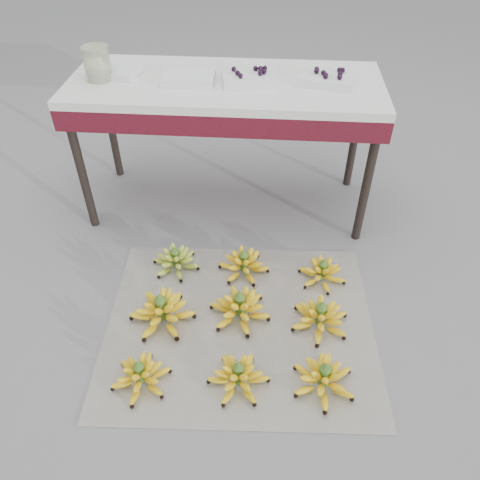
# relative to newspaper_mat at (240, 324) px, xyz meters

# --- Properties ---
(ground) EXTENTS (60.00, 60.00, 0.00)m
(ground) POSITION_rel_newspaper_mat_xyz_m (-0.02, 0.01, -0.00)
(ground) COLOR slate
(ground) RESTS_ON ground
(newspaper_mat) EXTENTS (1.30, 1.11, 0.01)m
(newspaper_mat) POSITION_rel_newspaper_mat_xyz_m (0.00, 0.00, 0.00)
(newspaper_mat) COLOR silver
(newspaper_mat) RESTS_ON ground
(bunch_front_left) EXTENTS (0.28, 0.28, 0.15)m
(bunch_front_left) POSITION_rel_newspaper_mat_xyz_m (-0.39, -0.34, 0.05)
(bunch_front_left) COLOR yellow
(bunch_front_left) RESTS_ON newspaper_mat
(bunch_front_center) EXTENTS (0.26, 0.26, 0.16)m
(bunch_front_center) POSITION_rel_newspaper_mat_xyz_m (0.02, -0.32, 0.06)
(bunch_front_center) COLOR yellow
(bunch_front_center) RESTS_ON newspaper_mat
(bunch_front_right) EXTENTS (0.30, 0.30, 0.16)m
(bunch_front_right) POSITION_rel_newspaper_mat_xyz_m (0.37, -0.30, 0.06)
(bunch_front_right) COLOR yellow
(bunch_front_right) RESTS_ON newspaper_mat
(bunch_mid_left) EXTENTS (0.32, 0.32, 0.18)m
(bunch_mid_left) POSITION_rel_newspaper_mat_xyz_m (-0.37, -0.01, 0.07)
(bunch_mid_left) COLOR yellow
(bunch_mid_left) RESTS_ON newspaper_mat
(bunch_mid_center) EXTENTS (0.34, 0.34, 0.18)m
(bunch_mid_center) POSITION_rel_newspaper_mat_xyz_m (-0.00, 0.05, 0.06)
(bunch_mid_center) COLOR yellow
(bunch_mid_center) RESTS_ON newspaper_mat
(bunch_mid_right) EXTENTS (0.28, 0.28, 0.17)m
(bunch_mid_right) POSITION_rel_newspaper_mat_xyz_m (0.37, 0.02, 0.06)
(bunch_mid_right) COLOR yellow
(bunch_mid_right) RESTS_ON newspaper_mat
(bunch_back_left) EXTENTS (0.32, 0.32, 0.15)m
(bunch_back_left) POSITION_rel_newspaper_mat_xyz_m (-0.37, 0.35, 0.05)
(bunch_back_left) COLOR olive
(bunch_back_left) RESTS_ON newspaper_mat
(bunch_back_center) EXTENTS (0.34, 0.34, 0.16)m
(bunch_back_center) POSITION_rel_newspaper_mat_xyz_m (-0.01, 0.35, 0.06)
(bunch_back_center) COLOR yellow
(bunch_back_center) RESTS_ON newspaper_mat
(bunch_back_right) EXTENTS (0.31, 0.31, 0.15)m
(bunch_back_right) POSITION_rel_newspaper_mat_xyz_m (0.40, 0.33, 0.05)
(bunch_back_right) COLOR yellow
(bunch_back_right) RESTS_ON newspaper_mat
(vendor_table) EXTENTS (1.64, 0.66, 0.79)m
(vendor_table) POSITION_rel_newspaper_mat_xyz_m (-0.15, 0.96, 0.70)
(vendor_table) COLOR black
(vendor_table) RESTS_ON ground
(tray_far_left) EXTENTS (0.26, 0.21, 0.04)m
(tray_far_left) POSITION_rel_newspaper_mat_xyz_m (-0.73, 0.99, 0.80)
(tray_far_left) COLOR silver
(tray_far_left) RESTS_ON vendor_table
(tray_left) EXTENTS (0.27, 0.20, 0.04)m
(tray_left) POSITION_rel_newspaper_mat_xyz_m (-0.34, 0.93, 0.81)
(tray_left) COLOR silver
(tray_left) RESTS_ON vendor_table
(tray_right) EXTENTS (0.30, 0.24, 0.07)m
(tray_right) POSITION_rel_newspaper_mat_xyz_m (-0.03, 0.94, 0.81)
(tray_right) COLOR silver
(tray_right) RESTS_ON vendor_table
(tray_far_right) EXTENTS (0.31, 0.25, 0.07)m
(tray_far_right) POSITION_rel_newspaper_mat_xyz_m (0.37, 0.97, 0.81)
(tray_far_right) COLOR silver
(tray_far_right) RESTS_ON vendor_table
(glass_jar) EXTENTS (0.18, 0.18, 0.17)m
(glass_jar) POSITION_rel_newspaper_mat_xyz_m (-0.80, 0.92, 0.87)
(glass_jar) COLOR beige
(glass_jar) RESTS_ON vendor_table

